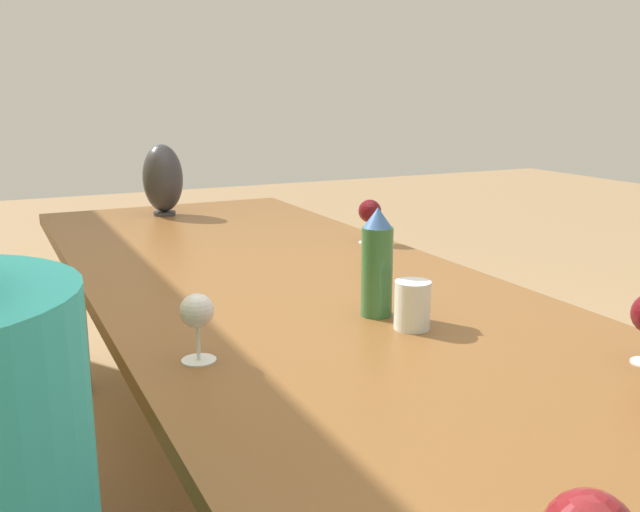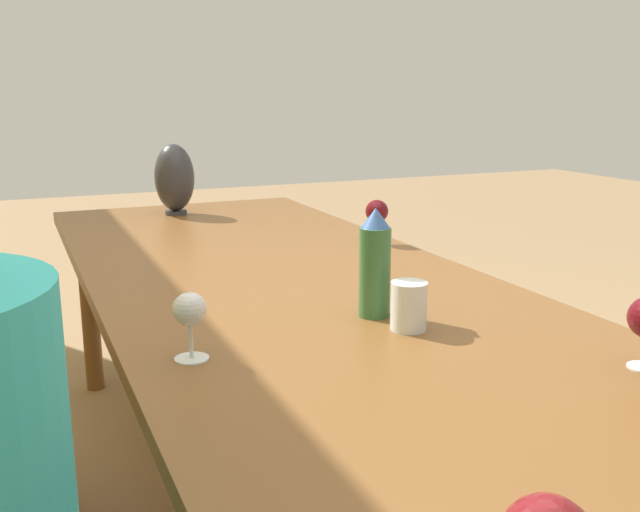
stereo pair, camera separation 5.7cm
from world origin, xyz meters
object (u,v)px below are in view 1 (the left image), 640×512
Objects in this scene: wine_glass_4 at (197,313)px; wine_glass_6 at (370,212)px; water_bottle at (377,264)px; water_tumbler at (412,305)px; vase at (163,179)px.

wine_glass_4 is 1.07m from wine_glass_6.
water_tumbler is (-0.11, -0.02, -0.06)m from water_bottle.
water_bottle is 0.43m from wine_glass_4.
wine_glass_6 reaches higher than wine_glass_4.
wine_glass_4 is at bearing 168.36° from vase.
vase is (1.43, 0.11, 0.03)m from water_bottle.
vase is at bearing 30.48° from wine_glass_6.
water_bottle reaches higher than wine_glass_6.
vase is 0.91m from wine_glass_6.
water_bottle reaches higher than water_tumbler.
wine_glass_6 is (0.74, -0.77, 0.01)m from wine_glass_4.
wine_glass_6 is (0.65, -0.35, -0.02)m from water_bottle.
vase is (1.53, 0.13, 0.09)m from water_tumbler.
vase reaches higher than wine_glass_4.
vase is at bearing 4.79° from water_tumbler.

